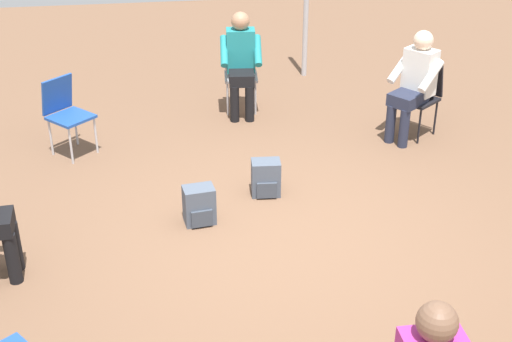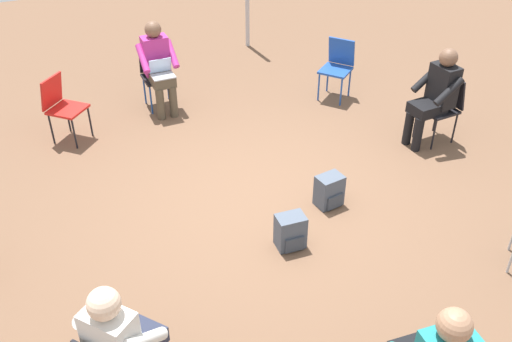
# 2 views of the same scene
# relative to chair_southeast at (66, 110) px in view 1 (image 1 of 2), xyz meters

# --- Properties ---
(ground_plane) EXTENTS (16.78, 16.78, 0.00)m
(ground_plane) POSITION_rel_chair_southeast_xyz_m (-1.95, 2.05, -0.50)
(ground_plane) COLOR brown
(chair_southeast) EXTENTS (0.58, 0.59, 0.85)m
(chair_southeast) POSITION_rel_chair_southeast_xyz_m (0.00, 0.00, 0.00)
(chair_southeast) COLOR #1E4799
(chair_southeast) RESTS_ON ground
(chair_southwest) EXTENTS (0.58, 0.58, 0.85)m
(chair_southwest) POSITION_rel_chair_southeast_xyz_m (-3.95, 0.06, 0.00)
(chair_southwest) COLOR black
(chair_southwest) RESTS_ON ground
(chair_south) EXTENTS (0.43, 0.47, 0.85)m
(chair_south) POSITION_rel_chair_southeast_xyz_m (-2.02, -0.99, 0.00)
(chair_south) COLOR #B7B7BC
(chair_south) RESTS_ON ground
(person_in_white) EXTENTS (0.63, 0.63, 1.24)m
(person_in_white) POSITION_rel_chair_southeast_xyz_m (-3.82, 0.17, 0.20)
(person_in_white) COLOR #23283D
(person_in_white) RESTS_ON ground
(person_in_teal) EXTENTS (0.52, 0.54, 1.24)m
(person_in_teal) POSITION_rel_chair_southeast_xyz_m (-2.01, -0.83, 0.20)
(person_in_teal) COLOR black
(person_in_teal) RESTS_ON ground
(backpack_near_laptop_user) EXTENTS (0.30, 0.27, 0.36)m
(backpack_near_laptop_user) POSITION_rel_chair_southeast_xyz_m (-1.30, 1.66, -0.34)
(backpack_near_laptop_user) COLOR #475160
(backpack_near_laptop_user) RESTS_ON ground
(backpack_by_empty_chair) EXTENTS (0.29, 0.26, 0.36)m
(backpack_by_empty_chair) POSITION_rel_chair_southeast_xyz_m (-1.99, 1.23, -0.34)
(backpack_by_empty_chair) COLOR #475160
(backpack_by_empty_chair) RESTS_ON ground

